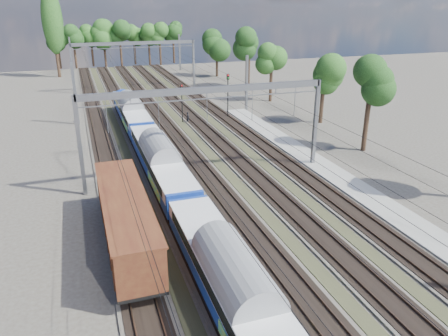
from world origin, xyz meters
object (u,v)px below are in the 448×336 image
object	(u,v)px
emu_train	(161,158)
signal_far	(228,90)
signal_near	(182,99)
freight_boxcar	(126,218)
worker	(188,117)

from	to	relation	value
emu_train	signal_far	distance (m)	25.72
signal_near	signal_far	size ratio (longest dim) A/B	0.84
emu_train	freight_boxcar	size ratio (longest dim) A/B	4.24
signal_far	freight_boxcar	bearing A→B (deg)	-104.00
freight_boxcar	worker	world-z (taller)	freight_boxcar
emu_train	freight_boxcar	world-z (taller)	emu_train
worker	signal_near	bearing A→B (deg)	46.51
freight_boxcar	signal_far	xyz separation A→B (m)	(18.60, 32.09, 1.74)
emu_train	worker	distance (m)	21.89
signal_far	signal_near	bearing A→B (deg)	-160.00
emu_train	signal_near	world-z (taller)	signal_near
freight_boxcar	signal_far	bearing A→B (deg)	59.90
freight_boxcar	signal_near	bearing A→B (deg)	69.82
freight_boxcar	worker	xyz separation A→B (m)	(12.26, 31.04, -1.52)
freight_boxcar	worker	size ratio (longest dim) A/B	9.33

